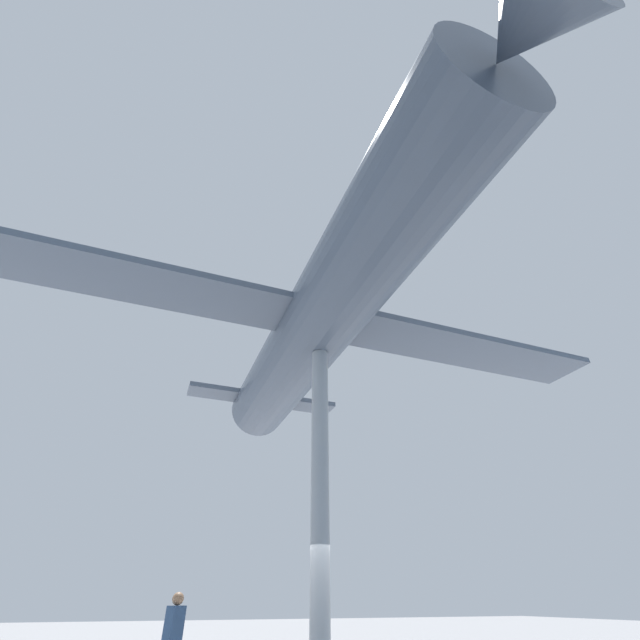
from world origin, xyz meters
TOP-DOWN VIEW (x-y plane):
  - support_pylon_central at (0.00, 0.00)m, footprint 0.40×0.40m
  - suspended_airplane at (-0.00, 0.31)m, footprint 18.00×16.06m
  - visitor_person at (2.45, -2.61)m, footprint 0.44×0.43m

SIDE VIEW (x-z plane):
  - visitor_person at x=2.45m, z-range 0.13..1.84m
  - support_pylon_central at x=0.00m, z-range 0.00..6.98m
  - suspended_airplane at x=0.00m, z-range 6.56..9.52m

